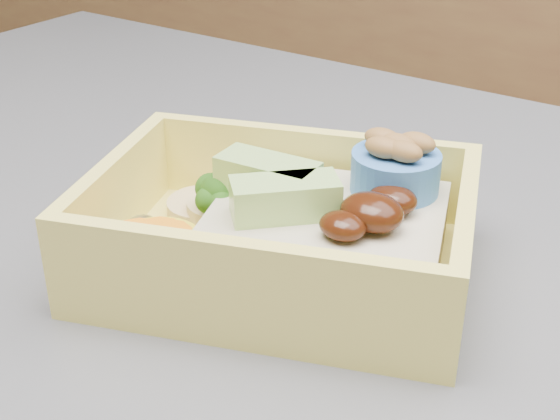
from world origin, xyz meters
The scene contains 1 object.
bento_box centered at (-0.11, -0.01, 0.94)m, with size 0.23×0.19×0.07m.
Camera 1 is at (0.09, -0.30, 1.14)m, focal length 50.00 mm.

